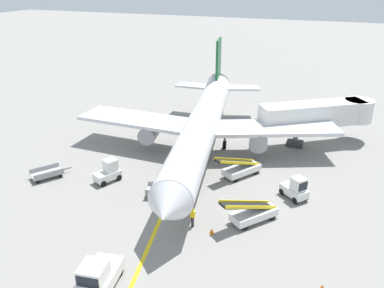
{
  "coord_description": "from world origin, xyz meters",
  "views": [
    {
      "loc": [
        10.94,
        -23.35,
        17.96
      ],
      "look_at": [
        -1.88,
        9.54,
        2.5
      ],
      "focal_mm": 36.66,
      "sensor_mm": 36.0,
      "label": 1
    }
  ],
  "objects_px": {
    "baggage_tug_by_cargo_door": "(296,189)",
    "baggage_cart_empty_trailing": "(162,191)",
    "jet_bridge": "(324,114)",
    "ground_crew_marshaller": "(193,216)",
    "airliner": "(203,123)",
    "safety_cone_nose_left": "(322,287)",
    "pushback_tug": "(98,277)",
    "safety_cone_nose_right": "(190,131)",
    "safety_cone_wingtip_left": "(212,231)",
    "belt_loader_forward_hold": "(253,213)",
    "baggage_tug_near_wing": "(109,172)",
    "belt_loader_aft_hold": "(241,168)",
    "baggage_cart_loaded": "(47,173)"
  },
  "relations": [
    {
      "from": "baggage_tug_by_cargo_door",
      "to": "baggage_cart_empty_trailing",
      "type": "xyz_separation_m",
      "value": [
        -10.87,
        -3.75,
        -0.46
      ]
    },
    {
      "from": "jet_bridge",
      "to": "ground_crew_marshaller",
      "type": "bearing_deg",
      "value": -110.83
    },
    {
      "from": "airliner",
      "to": "safety_cone_nose_left",
      "type": "bearing_deg",
      "value": -49.96
    },
    {
      "from": "pushback_tug",
      "to": "safety_cone_nose_right",
      "type": "relative_size",
      "value": 8.74
    },
    {
      "from": "pushback_tug",
      "to": "safety_cone_wingtip_left",
      "type": "bearing_deg",
      "value": 59.46
    },
    {
      "from": "safety_cone_nose_left",
      "to": "ground_crew_marshaller",
      "type": "bearing_deg",
      "value": 161.49
    },
    {
      "from": "pushback_tug",
      "to": "belt_loader_forward_hold",
      "type": "relative_size",
      "value": 0.82
    },
    {
      "from": "baggage_cart_empty_trailing",
      "to": "safety_cone_nose_left",
      "type": "relative_size",
      "value": 8.69
    },
    {
      "from": "baggage_tug_near_wing",
      "to": "baggage_cart_empty_trailing",
      "type": "height_order",
      "value": "baggage_tug_near_wing"
    },
    {
      "from": "baggage_tug_by_cargo_door",
      "to": "ground_crew_marshaller",
      "type": "height_order",
      "value": "baggage_tug_by_cargo_door"
    },
    {
      "from": "belt_loader_forward_hold",
      "to": "ground_crew_marshaller",
      "type": "relative_size",
      "value": 2.76
    },
    {
      "from": "jet_bridge",
      "to": "ground_crew_marshaller",
      "type": "xyz_separation_m",
      "value": [
        -7.77,
        -20.42,
        -2.63
      ]
    },
    {
      "from": "jet_bridge",
      "to": "safety_cone_nose_right",
      "type": "relative_size",
      "value": 27.17
    },
    {
      "from": "jet_bridge",
      "to": "baggage_tug_near_wing",
      "type": "xyz_separation_m",
      "value": [
        -17.69,
        -16.54,
        -2.62
      ]
    },
    {
      "from": "belt_loader_forward_hold",
      "to": "safety_cone_nose_left",
      "type": "height_order",
      "value": "belt_loader_forward_hold"
    },
    {
      "from": "safety_cone_nose_left",
      "to": "safety_cone_nose_right",
      "type": "distance_m",
      "value": 27.38
    },
    {
      "from": "belt_loader_aft_hold",
      "to": "baggage_cart_empty_trailing",
      "type": "bearing_deg",
      "value": -131.82
    },
    {
      "from": "belt_loader_forward_hold",
      "to": "belt_loader_aft_hold",
      "type": "height_order",
      "value": "same"
    },
    {
      "from": "baggage_cart_loaded",
      "to": "safety_cone_nose_right",
      "type": "bearing_deg",
      "value": 62.01
    },
    {
      "from": "jet_bridge",
      "to": "baggage_tug_by_cargo_door",
      "type": "distance_m",
      "value": 13.65
    },
    {
      "from": "ground_crew_marshaller",
      "to": "safety_cone_nose_left",
      "type": "xyz_separation_m",
      "value": [
        9.84,
        -3.29,
        -0.69
      ]
    },
    {
      "from": "safety_cone_nose_right",
      "to": "belt_loader_aft_hold",
      "type": "bearing_deg",
      "value": -44.79
    },
    {
      "from": "baggage_tug_by_cargo_door",
      "to": "safety_cone_wingtip_left",
      "type": "bearing_deg",
      "value": -124.64
    },
    {
      "from": "ground_crew_marshaller",
      "to": "baggage_cart_loaded",
      "type": "bearing_deg",
      "value": 171.8
    },
    {
      "from": "belt_loader_aft_hold",
      "to": "safety_cone_nose_left",
      "type": "height_order",
      "value": "belt_loader_aft_hold"
    },
    {
      "from": "airliner",
      "to": "belt_loader_aft_hold",
      "type": "height_order",
      "value": "airliner"
    },
    {
      "from": "belt_loader_aft_hold",
      "to": "safety_cone_nose_right",
      "type": "xyz_separation_m",
      "value": [
        -8.68,
        8.62,
        -0.56
      ]
    },
    {
      "from": "jet_bridge",
      "to": "baggage_tug_by_cargo_door",
      "type": "height_order",
      "value": "jet_bridge"
    },
    {
      "from": "airliner",
      "to": "jet_bridge",
      "type": "bearing_deg",
      "value": 32.66
    },
    {
      "from": "baggage_tug_by_cargo_door",
      "to": "baggage_cart_loaded",
      "type": "distance_m",
      "value": 23.0
    },
    {
      "from": "safety_cone_wingtip_left",
      "to": "airliner",
      "type": "bearing_deg",
      "value": 112.45
    },
    {
      "from": "airliner",
      "to": "safety_cone_wingtip_left",
      "type": "relative_size",
      "value": 79.86
    },
    {
      "from": "safety_cone_nose_left",
      "to": "safety_cone_wingtip_left",
      "type": "xyz_separation_m",
      "value": [
        -8.18,
        2.98,
        0.0
      ]
    },
    {
      "from": "baggage_cart_empty_trailing",
      "to": "safety_cone_nose_left",
      "type": "distance_m",
      "value": 15.44
    },
    {
      "from": "baggage_tug_by_cargo_door",
      "to": "ground_crew_marshaller",
      "type": "xyz_separation_m",
      "value": [
        -6.76,
        -7.06,
        -0.02
      ]
    },
    {
      "from": "baggage_tug_near_wing",
      "to": "safety_cone_nose_right",
      "type": "relative_size",
      "value": 6.19
    },
    {
      "from": "safety_cone_nose_right",
      "to": "airliner",
      "type": "bearing_deg",
      "value": -54.98
    },
    {
      "from": "airliner",
      "to": "ground_crew_marshaller",
      "type": "distance_m",
      "value": 13.77
    },
    {
      "from": "safety_cone_nose_left",
      "to": "jet_bridge",
      "type": "bearing_deg",
      "value": 94.99
    },
    {
      "from": "jet_bridge",
      "to": "baggage_cart_loaded",
      "type": "bearing_deg",
      "value": -142.31
    },
    {
      "from": "jet_bridge",
      "to": "safety_cone_nose_left",
      "type": "bearing_deg",
      "value": -85.01
    },
    {
      "from": "jet_bridge",
      "to": "baggage_cart_empty_trailing",
      "type": "xyz_separation_m",
      "value": [
        -11.88,
        -17.11,
        -3.07
      ]
    },
    {
      "from": "pushback_tug",
      "to": "belt_loader_aft_hold",
      "type": "xyz_separation_m",
      "value": [
        4.33,
        17.62,
        -0.22
      ]
    },
    {
      "from": "ground_crew_marshaller",
      "to": "safety_cone_nose_right",
      "type": "height_order",
      "value": "ground_crew_marshaller"
    },
    {
      "from": "belt_loader_aft_hold",
      "to": "safety_cone_nose_right",
      "type": "relative_size",
      "value": 11.06
    },
    {
      "from": "belt_loader_forward_hold",
      "to": "belt_loader_aft_hold",
      "type": "distance_m",
      "value": 7.55
    },
    {
      "from": "safety_cone_nose_right",
      "to": "safety_cone_wingtip_left",
      "type": "relative_size",
      "value": 1.0
    },
    {
      "from": "jet_bridge",
      "to": "baggage_cart_loaded",
      "type": "distance_m",
      "value": 29.86
    },
    {
      "from": "baggage_tug_by_cargo_door",
      "to": "safety_cone_wingtip_left",
      "type": "height_order",
      "value": "baggage_tug_by_cargo_door"
    },
    {
      "from": "belt_loader_aft_hold",
      "to": "safety_cone_wingtip_left",
      "type": "bearing_deg",
      "value": -88.01
    }
  ]
}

